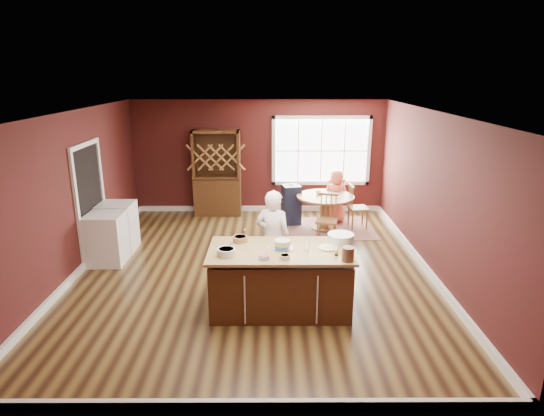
{
  "coord_description": "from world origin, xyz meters",
  "views": [
    {
      "loc": [
        0.29,
        -7.31,
        3.31
      ],
      "look_at": [
        0.31,
        0.21,
        1.05
      ],
      "focal_mm": 30.0,
      "sensor_mm": 36.0,
      "label": 1
    }
  ],
  "objects_px": {
    "chair_east": "(358,206)",
    "toddler": "(290,189)",
    "high_chair": "(291,204)",
    "dryer": "(118,227)",
    "chair_south": "(327,219)",
    "dining_table": "(325,205)",
    "chair_north": "(334,198)",
    "layer_cake": "(282,244)",
    "hutch": "(217,173)",
    "washer": "(106,239)",
    "kitchen_island": "(280,281)",
    "baker": "(273,239)",
    "seated_woman": "(336,196)"
  },
  "relations": [
    {
      "from": "chair_east",
      "to": "toddler",
      "type": "relative_size",
      "value": 3.83
    },
    {
      "from": "high_chair",
      "to": "dryer",
      "type": "bearing_deg",
      "value": -168.51
    },
    {
      "from": "chair_south",
      "to": "toddler",
      "type": "xyz_separation_m",
      "value": [
        -0.7,
        1.16,
        0.32
      ]
    },
    {
      "from": "dining_table",
      "to": "chair_south",
      "type": "relative_size",
      "value": 1.26
    },
    {
      "from": "chair_north",
      "to": "dryer",
      "type": "distance_m",
      "value": 4.81
    },
    {
      "from": "layer_cake",
      "to": "toddler",
      "type": "distance_m",
      "value": 3.84
    },
    {
      "from": "chair_south",
      "to": "hutch",
      "type": "xyz_separation_m",
      "value": [
        -2.4,
        1.9,
        0.52
      ]
    },
    {
      "from": "hutch",
      "to": "washer",
      "type": "distance_m",
      "value": 3.42
    },
    {
      "from": "kitchen_island",
      "to": "chair_north",
      "type": "xyz_separation_m",
      "value": [
        1.33,
        4.26,
        0.05
      ]
    },
    {
      "from": "chair_east",
      "to": "layer_cake",
      "type": "bearing_deg",
      "value": 147.5
    },
    {
      "from": "dining_table",
      "to": "chair_north",
      "type": "height_order",
      "value": "chair_north"
    },
    {
      "from": "kitchen_island",
      "to": "dining_table",
      "type": "relative_size",
      "value": 1.63
    },
    {
      "from": "washer",
      "to": "dryer",
      "type": "height_order",
      "value": "dryer"
    },
    {
      "from": "chair_north",
      "to": "dryer",
      "type": "bearing_deg",
      "value": 11.17
    },
    {
      "from": "dining_table",
      "to": "chair_east",
      "type": "distance_m",
      "value": 0.74
    },
    {
      "from": "chair_north",
      "to": "high_chair",
      "type": "xyz_separation_m",
      "value": [
        -1.0,
        -0.41,
        -0.02
      ]
    },
    {
      "from": "chair_east",
      "to": "chair_north",
      "type": "xyz_separation_m",
      "value": [
        -0.45,
        0.69,
        -0.01
      ]
    },
    {
      "from": "chair_north",
      "to": "dining_table",
      "type": "bearing_deg",
      "value": 56.42
    },
    {
      "from": "kitchen_island",
      "to": "chair_south",
      "type": "distance_m",
      "value": 2.88
    },
    {
      "from": "baker",
      "to": "chair_east",
      "type": "relative_size",
      "value": 1.59
    },
    {
      "from": "chair_east",
      "to": "seated_woman",
      "type": "height_order",
      "value": "seated_woman"
    },
    {
      "from": "chair_south",
      "to": "high_chair",
      "type": "bearing_deg",
      "value": 134.18
    },
    {
      "from": "kitchen_island",
      "to": "seated_woman",
      "type": "height_order",
      "value": "seated_woman"
    },
    {
      "from": "high_chair",
      "to": "dryer",
      "type": "distance_m",
      "value": 3.73
    },
    {
      "from": "layer_cake",
      "to": "chair_north",
      "type": "bearing_deg",
      "value": 72.91
    },
    {
      "from": "chair_south",
      "to": "seated_woman",
      "type": "relative_size",
      "value": 0.82
    },
    {
      "from": "chair_east",
      "to": "seated_woman",
      "type": "bearing_deg",
      "value": 38.24
    },
    {
      "from": "toddler",
      "to": "dryer",
      "type": "relative_size",
      "value": 0.28
    },
    {
      "from": "seated_woman",
      "to": "high_chair",
      "type": "distance_m",
      "value": 1.04
    },
    {
      "from": "kitchen_island",
      "to": "chair_east",
      "type": "xyz_separation_m",
      "value": [
        1.78,
        3.57,
        0.06
      ]
    },
    {
      "from": "layer_cake",
      "to": "seated_woman",
      "type": "bearing_deg",
      "value": 71.76
    },
    {
      "from": "chair_north",
      "to": "toddler",
      "type": "bearing_deg",
      "value": 8.45
    },
    {
      "from": "layer_cake",
      "to": "chair_east",
      "type": "distance_m",
      "value": 3.98
    },
    {
      "from": "high_chair",
      "to": "toddler",
      "type": "height_order",
      "value": "toddler"
    },
    {
      "from": "hutch",
      "to": "dryer",
      "type": "xyz_separation_m",
      "value": [
        -1.66,
        -2.3,
        -0.55
      ]
    },
    {
      "from": "layer_cake",
      "to": "chair_east",
      "type": "relative_size",
      "value": 0.31
    },
    {
      "from": "high_chair",
      "to": "washer",
      "type": "bearing_deg",
      "value": -160.22
    },
    {
      "from": "toddler",
      "to": "hutch",
      "type": "relative_size",
      "value": 0.13
    },
    {
      "from": "seated_woman",
      "to": "hutch",
      "type": "height_order",
      "value": "hutch"
    },
    {
      "from": "layer_cake",
      "to": "seated_woman",
      "type": "height_order",
      "value": "seated_woman"
    },
    {
      "from": "baker",
      "to": "seated_woman",
      "type": "height_order",
      "value": "baker"
    },
    {
      "from": "dining_table",
      "to": "chair_north",
      "type": "relative_size",
      "value": 1.26
    },
    {
      "from": "layer_cake",
      "to": "hutch",
      "type": "bearing_deg",
      "value": 107.41
    },
    {
      "from": "baker",
      "to": "chair_east",
      "type": "height_order",
      "value": "baker"
    },
    {
      "from": "dining_table",
      "to": "washer",
      "type": "height_order",
      "value": "washer"
    },
    {
      "from": "chair_east",
      "to": "toddler",
      "type": "bearing_deg",
      "value": 72.93
    },
    {
      "from": "dining_table",
      "to": "high_chair",
      "type": "xyz_separation_m",
      "value": [
        -0.72,
        0.34,
        -0.07
      ]
    },
    {
      "from": "chair_east",
      "to": "chair_south",
      "type": "relative_size",
      "value": 1.01
    },
    {
      "from": "kitchen_island",
      "to": "hutch",
      "type": "bearing_deg",
      "value": 107.0
    },
    {
      "from": "kitchen_island",
      "to": "chair_south",
      "type": "xyz_separation_m",
      "value": [
        0.99,
        2.7,
        0.06
      ]
    }
  ]
}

